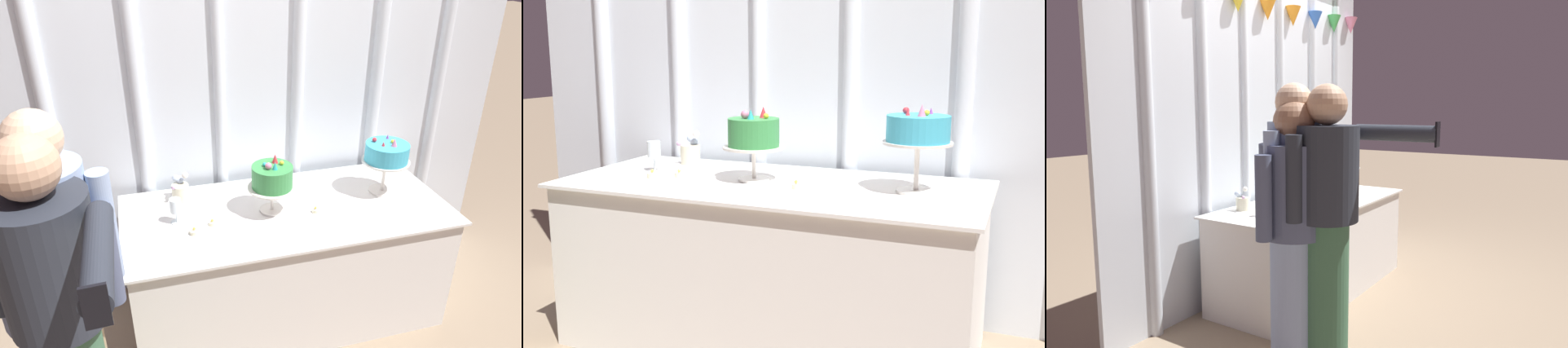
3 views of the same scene
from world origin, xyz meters
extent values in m
plane|color=gray|center=(0.00, 0.00, 0.00)|extent=(24.00, 24.00, 0.00)
cube|color=silver|center=(0.00, 0.59, 1.32)|extent=(3.20, 0.04, 2.64)
cylinder|color=silver|center=(-1.21, 0.57, 1.32)|extent=(0.08, 0.08, 2.64)
cylinder|color=silver|center=(-0.73, 0.57, 1.32)|extent=(0.08, 0.08, 2.64)
cylinder|color=silver|center=(-0.27, 0.57, 1.32)|extent=(0.07, 0.07, 2.64)
cylinder|color=silver|center=(0.21, 0.57, 1.32)|extent=(0.08, 0.08, 2.64)
cylinder|color=silver|center=(0.74, 0.57, 1.32)|extent=(0.08, 0.08, 2.64)
cylinder|color=silver|center=(1.19, 0.57, 1.32)|extent=(0.08, 0.08, 2.64)
cube|color=white|center=(0.00, 0.10, 0.36)|extent=(1.77, 0.76, 0.73)
cube|color=white|center=(0.00, 0.10, 0.73)|extent=(1.82, 0.81, 0.01)
cylinder|color=silver|center=(-0.09, 0.10, 0.75)|extent=(0.14, 0.14, 0.01)
cylinder|color=silver|center=(-0.09, 0.10, 0.82)|extent=(0.02, 0.02, 0.13)
cylinder|color=silver|center=(-0.09, 0.10, 0.89)|extent=(0.27, 0.27, 0.01)
cylinder|color=#388E47|center=(-0.09, 0.10, 0.95)|extent=(0.22, 0.22, 0.12)
sphere|color=yellow|center=(-0.03, 0.11, 1.03)|extent=(0.02, 0.02, 0.02)
cone|color=#DB333D|center=(-0.06, 0.15, 1.04)|extent=(0.03, 0.03, 0.05)
sphere|color=#2DB2B7|center=(-0.12, 0.12, 1.03)|extent=(0.02, 0.02, 0.02)
sphere|color=pink|center=(-0.11, 0.08, 1.03)|extent=(0.04, 0.04, 0.04)
cone|color=#2DB2B7|center=(-0.08, 0.07, 1.04)|extent=(0.03, 0.03, 0.04)
cylinder|color=silver|center=(0.61, 0.14, 0.75)|extent=(0.16, 0.16, 0.01)
cylinder|color=silver|center=(0.61, 0.14, 0.85)|extent=(0.02, 0.02, 0.18)
cylinder|color=silver|center=(0.61, 0.14, 0.94)|extent=(0.28, 0.28, 0.01)
cylinder|color=#3DB2D1|center=(0.61, 0.14, 1.00)|extent=(0.25, 0.25, 0.10)
sphere|color=yellow|center=(0.64, 0.14, 1.06)|extent=(0.02, 0.02, 0.02)
cone|color=purple|center=(0.65, 0.21, 1.06)|extent=(0.02, 0.02, 0.03)
sphere|color=#DB333D|center=(0.55, 0.19, 1.06)|extent=(0.03, 0.03, 0.03)
cone|color=#DB333D|center=(0.57, 0.12, 1.07)|extent=(0.02, 0.02, 0.03)
cone|color=pink|center=(0.63, 0.10, 1.08)|extent=(0.03, 0.03, 0.05)
cylinder|color=silver|center=(-0.61, 0.12, 0.74)|extent=(0.06, 0.06, 0.00)
cylinder|color=silver|center=(-0.61, 0.12, 0.78)|extent=(0.01, 0.01, 0.06)
cylinder|color=silver|center=(-0.61, 0.12, 0.85)|extent=(0.06, 0.06, 0.08)
cylinder|color=beige|center=(-0.56, 0.37, 0.79)|extent=(0.10, 0.10, 0.09)
sphere|color=silver|center=(-0.55, 0.40, 0.85)|extent=(0.04, 0.04, 0.04)
sphere|color=white|center=(-0.55, 0.41, 0.86)|extent=(0.02, 0.02, 0.02)
sphere|color=silver|center=(-0.58, 0.40, 0.86)|extent=(0.04, 0.04, 0.04)
sphere|color=#CC9EC6|center=(-0.60, 0.32, 0.85)|extent=(0.02, 0.02, 0.02)
sphere|color=white|center=(-0.52, 0.37, 0.89)|extent=(0.04, 0.04, 0.04)
cylinder|color=beige|center=(-0.54, -0.01, 0.75)|extent=(0.05, 0.05, 0.02)
sphere|color=#F9CC4C|center=(-0.54, -0.01, 0.77)|extent=(0.01, 0.01, 0.01)
cylinder|color=beige|center=(-0.43, 0.05, 0.75)|extent=(0.04, 0.04, 0.02)
sphere|color=#F9CC4C|center=(-0.43, 0.05, 0.77)|extent=(0.01, 0.01, 0.01)
cylinder|color=beige|center=(0.14, 0.02, 0.75)|extent=(0.04, 0.04, 0.02)
sphere|color=#F9CC4C|center=(0.14, 0.02, 0.77)|extent=(0.01, 0.01, 0.01)
cylinder|color=#93ADD6|center=(-1.10, -0.46, 1.16)|extent=(0.31, 0.31, 0.52)
sphere|color=beige|center=(-1.10, -0.46, 1.52)|extent=(0.20, 0.20, 0.20)
cylinder|color=#93ADD6|center=(-0.91, -0.47, 1.15)|extent=(0.08, 0.08, 0.46)
cylinder|color=#4C5675|center=(-1.15, -0.49, 1.06)|extent=(0.42, 0.42, 0.49)
sphere|color=#A37556|center=(-1.15, -0.49, 1.42)|extent=(0.23, 0.23, 0.23)
cylinder|color=#4C5675|center=(-0.92, -0.52, 1.05)|extent=(0.08, 0.08, 0.43)
cylinder|color=#282D38|center=(-1.09, -0.65, 1.15)|extent=(0.43, 0.43, 0.49)
sphere|color=tan|center=(-1.09, -0.65, 1.51)|extent=(0.21, 0.21, 0.21)
cylinder|color=#282D38|center=(-0.90, -0.94, 1.36)|extent=(0.08, 0.43, 0.08)
cube|color=black|center=(-0.90, -1.16, 1.36)|extent=(0.06, 0.01, 0.12)
camera|label=1|loc=(-0.76, -2.08, 2.14)|focal=33.01mm
camera|label=2|loc=(1.03, -2.30, 1.30)|focal=42.69mm
camera|label=3|loc=(-3.19, -1.86, 1.49)|focal=32.69mm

